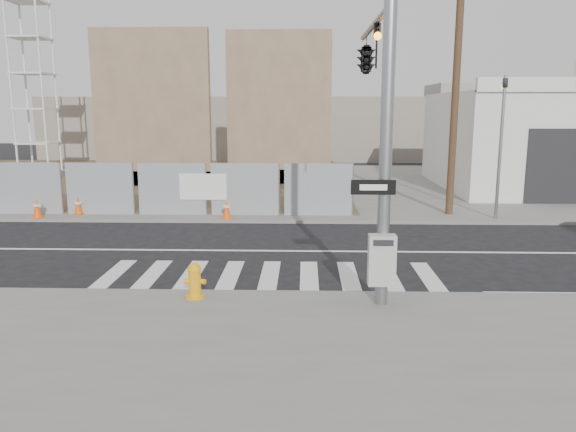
{
  "coord_description": "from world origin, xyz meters",
  "views": [
    {
      "loc": [
        0.87,
        -16.14,
        4.19
      ],
      "look_at": [
        0.44,
        -1.75,
        1.4
      ],
      "focal_mm": 35.0,
      "sensor_mm": 36.0,
      "label": 1
    }
  ],
  "objects_px": {
    "traffic_cone_b": "(37,208)",
    "traffic_cone_c": "(78,206)",
    "traffic_cone_d": "(227,209)",
    "signal_pole": "(372,83)",
    "fire_hydrant": "(195,281)",
    "auto_shop": "(563,141)",
    "crane_tower": "(28,21)"
  },
  "relations": [
    {
      "from": "crane_tower",
      "to": "traffic_cone_c",
      "type": "distance_m",
      "value": 16.44
    },
    {
      "from": "traffic_cone_d",
      "to": "signal_pole",
      "type": "bearing_deg",
      "value": -54.27
    },
    {
      "from": "fire_hydrant",
      "to": "traffic_cone_c",
      "type": "bearing_deg",
      "value": 141.89
    },
    {
      "from": "signal_pole",
      "to": "traffic_cone_b",
      "type": "distance_m",
      "value": 13.89
    },
    {
      "from": "fire_hydrant",
      "to": "traffic_cone_d",
      "type": "distance_m",
      "value": 8.79
    },
    {
      "from": "crane_tower",
      "to": "traffic_cone_b",
      "type": "bearing_deg",
      "value": -65.34
    },
    {
      "from": "crane_tower",
      "to": "auto_shop",
      "type": "xyz_separation_m",
      "value": [
        29.0,
        -4.03,
        -6.49
      ]
    },
    {
      "from": "signal_pole",
      "to": "traffic_cone_b",
      "type": "height_order",
      "value": "signal_pole"
    },
    {
      "from": "auto_shop",
      "to": "traffic_cone_c",
      "type": "xyz_separation_m",
      "value": [
        -21.86,
        -8.05,
        -2.07
      ]
    },
    {
      "from": "crane_tower",
      "to": "traffic_cone_c",
      "type": "xyz_separation_m",
      "value": [
        7.14,
        -12.08,
        -8.56
      ]
    },
    {
      "from": "fire_hydrant",
      "to": "traffic_cone_b",
      "type": "bearing_deg",
      "value": 149.04
    },
    {
      "from": "signal_pole",
      "to": "traffic_cone_b",
      "type": "relative_size",
      "value": 9.41
    },
    {
      "from": "traffic_cone_b",
      "to": "traffic_cone_d",
      "type": "bearing_deg",
      "value": 0.0
    },
    {
      "from": "traffic_cone_d",
      "to": "traffic_cone_b",
      "type": "bearing_deg",
      "value": 180.0
    },
    {
      "from": "auto_shop",
      "to": "fire_hydrant",
      "type": "distance_m",
      "value": 23.47
    },
    {
      "from": "crane_tower",
      "to": "traffic_cone_c",
      "type": "height_order",
      "value": "crane_tower"
    },
    {
      "from": "traffic_cone_b",
      "to": "traffic_cone_c",
      "type": "height_order",
      "value": "traffic_cone_b"
    },
    {
      "from": "signal_pole",
      "to": "traffic_cone_c",
      "type": "height_order",
      "value": "signal_pole"
    },
    {
      "from": "fire_hydrant",
      "to": "traffic_cone_c",
      "type": "xyz_separation_m",
      "value": [
        -6.36,
        9.47,
        -0.04
      ]
    },
    {
      "from": "traffic_cone_c",
      "to": "traffic_cone_b",
      "type": "bearing_deg",
      "value": -151.26
    },
    {
      "from": "fire_hydrant",
      "to": "traffic_cone_b",
      "type": "xyz_separation_m",
      "value": [
        -7.64,
        8.77,
        -0.02
      ]
    },
    {
      "from": "fire_hydrant",
      "to": "traffic_cone_b",
      "type": "distance_m",
      "value": 11.63
    },
    {
      "from": "signal_pole",
      "to": "traffic_cone_d",
      "type": "relative_size",
      "value": 9.55
    },
    {
      "from": "fire_hydrant",
      "to": "auto_shop",
      "type": "bearing_deg",
      "value": 66.49
    },
    {
      "from": "auto_shop",
      "to": "traffic_cone_c",
      "type": "height_order",
      "value": "auto_shop"
    },
    {
      "from": "traffic_cone_c",
      "to": "traffic_cone_d",
      "type": "bearing_deg",
      "value": -6.82
    },
    {
      "from": "auto_shop",
      "to": "traffic_cone_d",
      "type": "height_order",
      "value": "auto_shop"
    },
    {
      "from": "signal_pole",
      "to": "traffic_cone_b",
      "type": "bearing_deg",
      "value": 151.68
    },
    {
      "from": "auto_shop",
      "to": "fire_hydrant",
      "type": "height_order",
      "value": "auto_shop"
    },
    {
      "from": "crane_tower",
      "to": "traffic_cone_c",
      "type": "bearing_deg",
      "value": -59.41
    },
    {
      "from": "auto_shop",
      "to": "traffic_cone_d",
      "type": "bearing_deg",
      "value": -151.35
    },
    {
      "from": "traffic_cone_c",
      "to": "signal_pole",
      "type": "bearing_deg",
      "value": -33.93
    }
  ]
}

